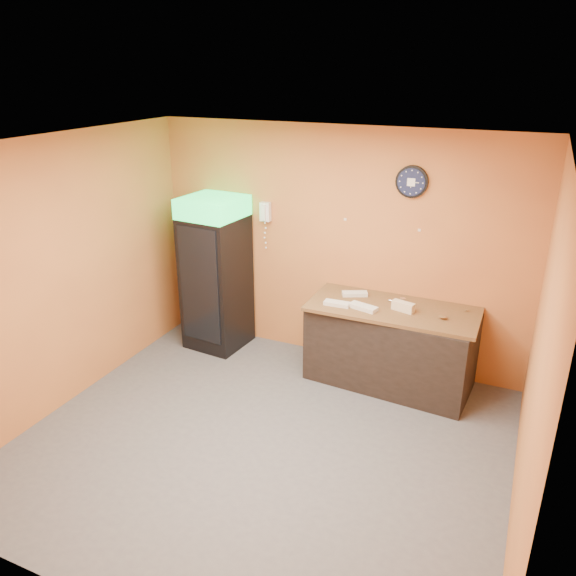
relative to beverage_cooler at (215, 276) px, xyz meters
The scene contains 15 objects.
floor 2.36m from the beverage_cooler, 48.02° to the right, with size 4.50×4.50×0.00m, color #47474C.
back_wall 1.57m from the beverage_cooler, 15.22° to the left, with size 4.50×0.02×2.80m, color #C57437.
left_wall 1.85m from the beverage_cooler, 116.58° to the right, with size 0.02×4.00×2.80m, color #C57437.
right_wall 4.06m from the beverage_cooler, 23.50° to the right, with size 0.02×4.00×2.80m, color #C57437.
ceiling 2.85m from the beverage_cooler, 48.02° to the right, with size 4.50×4.00×0.02m, color white.
beverage_cooler is the anchor object (origin of this frame).
prep_counter 2.32m from the beverage_cooler, ahead, with size 1.79×0.80×0.90m, color black.
wall_clock 2.64m from the beverage_cooler, ahead, with size 0.34×0.06×0.34m.
wall_phone 1.03m from the beverage_cooler, 31.89° to the left, with size 0.13×0.11×0.23m.
butcher_paper 2.26m from the beverage_cooler, ahead, with size 1.83×0.83×0.04m, color brown.
sub_roll_stack 2.38m from the beverage_cooler, ahead, with size 0.26×0.15×0.10m.
wrapped_sandwich_left 1.70m from the beverage_cooler, ahead, with size 0.29×0.11×0.04m, color beige.
wrapped_sandwich_mid 1.98m from the beverage_cooler, ahead, with size 0.31×0.12×0.04m, color beige.
wrapped_sandwich_right 1.78m from the beverage_cooler, ahead, with size 0.29×0.11×0.04m, color beige.
kitchen_tool 2.33m from the beverage_cooler, ahead, with size 0.06×0.06×0.06m, color silver.
Camera 1 is at (2.05, -3.98, 3.42)m, focal length 35.00 mm.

